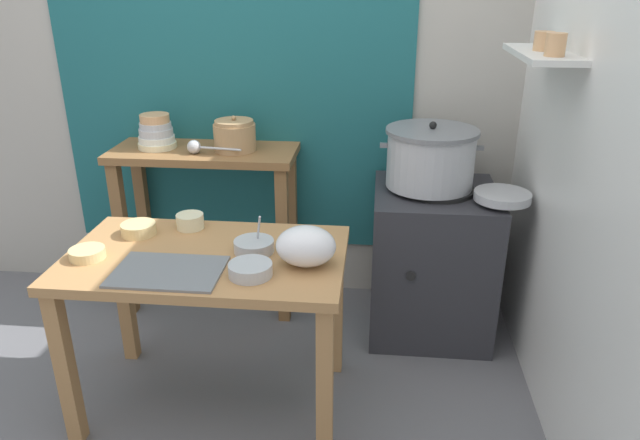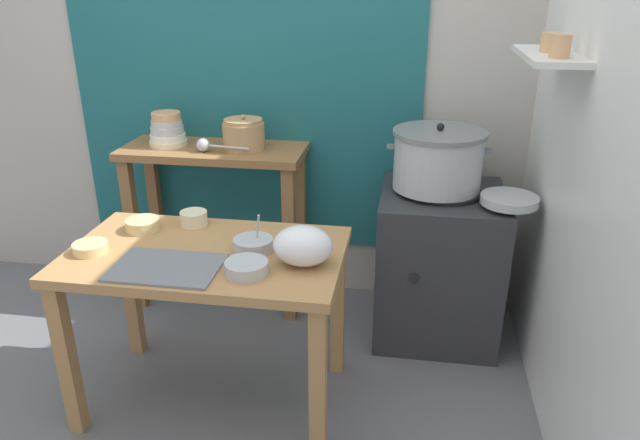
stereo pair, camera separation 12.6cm
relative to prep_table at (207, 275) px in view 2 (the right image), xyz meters
name	(u,v)px [view 2 (the right image)]	position (x,y,z in m)	size (l,w,h in m)	color
ground_plane	(226,395)	(0.04, 0.01, -0.61)	(9.00, 9.00, 0.00)	slate
wall_back	(289,63)	(0.12, 1.11, 0.69)	(4.40, 0.12, 2.60)	#B2ADA3
wall_right	(597,107)	(1.43, 0.21, 0.69)	(0.30, 3.20, 2.60)	white
prep_table	(207,275)	(0.00, 0.00, 0.00)	(1.10, 0.66, 0.72)	#B27F4C
back_shelf_table	(216,187)	(-0.24, 0.84, 0.07)	(0.96, 0.40, 0.90)	olive
stove_block	(438,263)	(0.96, 0.71, -0.23)	(0.60, 0.61, 0.78)	#2D2D33
steamer_pot	(438,160)	(0.92, 0.73, 0.31)	(0.49, 0.44, 0.32)	#B7BABF
clay_pot	(244,134)	(-0.07, 0.84, 0.37)	(0.21, 0.21, 0.18)	tan
bowl_stack_enamel	(167,131)	(-0.48, 0.85, 0.37)	(0.20, 0.20, 0.18)	beige
ladle	(205,145)	(-0.25, 0.76, 0.33)	(0.29, 0.08, 0.07)	#B7BABF
serving_tray	(166,267)	(-0.09, -0.17, 0.12)	(0.40, 0.28, 0.01)	slate
plastic_bag	(303,246)	(0.41, -0.05, 0.19)	(0.23, 0.18, 0.15)	white
wide_pan	(509,200)	(1.24, 0.56, 0.19)	(0.26, 0.26, 0.04)	#B7BABF
prep_bowl_0	(90,247)	(-0.44, -0.08, 0.13)	(0.14, 0.14, 0.04)	#E5C684
prep_bowl_1	(194,218)	(-0.13, 0.24, 0.14)	(0.12, 0.12, 0.06)	beige
prep_bowl_2	(253,244)	(0.19, 0.04, 0.14)	(0.16, 0.16, 0.16)	#B7BABF
prep_bowl_3	(143,224)	(-0.33, 0.15, 0.14)	(0.14, 0.14, 0.05)	#E5C684
prep_bowl_4	(246,267)	(0.22, -0.16, 0.14)	(0.16, 0.16, 0.05)	#B7BABF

